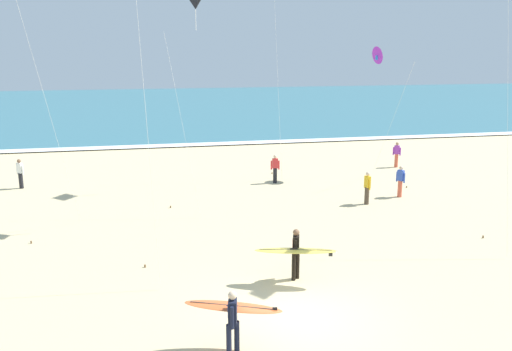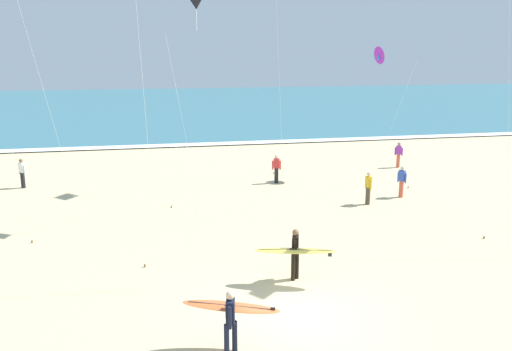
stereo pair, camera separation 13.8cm
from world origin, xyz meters
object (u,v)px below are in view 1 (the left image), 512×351
surfer_trailing (233,313)px  kite_delta_violet_close (378,56)px  kite_diamond_charcoal_far (194,8)px  bystander_white_top (20,173)px  bystander_purple_top (397,154)px  surfer_lead (296,251)px  bystander_blue_top (400,181)px  bystander_red_top (275,169)px  bystander_yellow_top (367,188)px

surfer_trailing → kite_delta_violet_close: size_ratio=0.33×
kite_diamond_charcoal_far → bystander_white_top: size_ratio=6.19×
kite_diamond_charcoal_far → bystander_purple_top: (13.19, 7.79, -8.06)m
kite_delta_violet_close → bystander_white_top: 20.52m
surfer_lead → bystander_blue_top: 11.69m
bystander_blue_top → bystander_purple_top: (2.97, 6.45, 0.00)m
kite_delta_violet_close → bystander_purple_top: bearing=37.0°
surfer_trailing → bystander_red_top: size_ratio=1.55×
kite_delta_violet_close → bystander_yellow_top: bearing=-116.4°
kite_delta_violet_close → bystander_blue_top: bearing=-97.3°
surfer_lead → bystander_yellow_top: 9.65m
bystander_purple_top → surfer_lead: bearing=-125.8°
bystander_yellow_top → bystander_white_top: same height
bystander_white_top → bystander_purple_top: size_ratio=1.00×
kite_diamond_charcoal_far → bystander_blue_top: kite_diamond_charcoal_far is taller
surfer_trailing → bystander_blue_top: surfer_trailing is taller
kite_diamond_charcoal_far → bystander_yellow_top: bearing=3.4°
bystander_yellow_top → bystander_purple_top: (5.12, 7.32, 0.00)m
surfer_lead → kite_delta_violet_close: (8.50, 13.27, 5.82)m
bystander_white_top → bystander_yellow_top: bearing=-21.4°
surfer_lead → bystander_yellow_top: surfer_lead is taller
kite_delta_violet_close → bystander_blue_top: size_ratio=4.66×
bystander_white_top → kite_delta_violet_close: bearing=-3.1°
bystander_blue_top → bystander_yellow_top: size_ratio=1.00×
bystander_red_top → bystander_yellow_top: bearing=-56.3°
bystander_red_top → bystander_white_top: bearing=173.1°
surfer_trailing → bystander_white_top: 19.84m
surfer_trailing → bystander_red_top: bearing=72.7°
bystander_blue_top → bystander_yellow_top: bearing=-158.0°
bystander_red_top → kite_diamond_charcoal_far: bearing=-131.3°
kite_delta_violet_close → bystander_white_top: bearing=176.9°
kite_diamond_charcoal_far → bystander_blue_top: size_ratio=6.19×
bystander_blue_top → bystander_yellow_top: 2.31m
surfer_lead → kite_delta_violet_close: bearing=57.4°
bystander_blue_top → bystander_white_top: (-18.98, 5.71, 0.00)m
surfer_lead → bystander_white_top: bearing=127.7°
surfer_trailing → bystander_blue_top: 16.13m
bystander_purple_top → bystander_white_top: bearing=-178.1°
bystander_red_top → bystander_purple_top: 8.75m
surfer_trailing → kite_diamond_charcoal_far: 13.41m
bystander_red_top → bystander_yellow_top: size_ratio=1.00×
kite_diamond_charcoal_far → bystander_white_top: 13.84m
bystander_red_top → bystander_purple_top: same height
surfer_lead → bystander_purple_top: (10.88, 15.06, -0.24)m
kite_delta_violet_close → bystander_red_top: bearing=-174.5°
surfer_lead → bystander_white_top: 18.11m
surfer_trailing → bystander_yellow_top: bearing=53.6°
kite_diamond_charcoal_far → kite_delta_violet_close: size_ratio=1.33×
surfer_lead → bystander_purple_top: bearing=54.2°
bystander_purple_top → kite_diamond_charcoal_far: bearing=-149.4°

